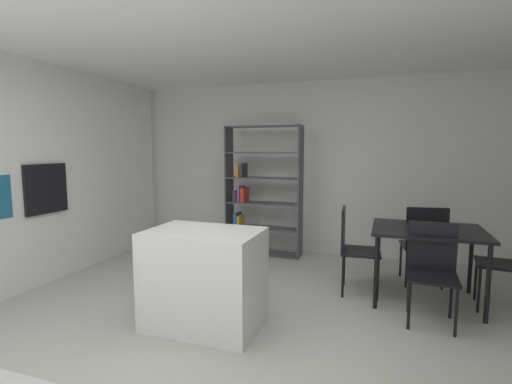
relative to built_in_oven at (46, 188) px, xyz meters
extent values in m
plane|color=beige|center=(2.48, -0.55, -1.15)|extent=(8.74, 8.74, 0.00)
cube|color=white|center=(2.48, -0.55, 1.52)|extent=(6.37, 6.06, 0.06)
cube|color=silver|center=(2.48, 2.45, 0.17)|extent=(6.37, 0.06, 2.64)
cube|color=black|center=(0.00, 0.00, 0.00)|extent=(0.04, 0.57, 0.59)
cylinder|color=#B7BABC|center=(-0.03, 0.00, 0.24)|extent=(0.02, 0.45, 0.02)
cube|color=white|center=(2.27, -0.38, -0.71)|extent=(1.02, 0.69, 0.89)
cube|color=#4C4C51|center=(1.47, 2.05, -0.17)|extent=(0.02, 0.31, 1.97)
cube|color=#4C4C51|center=(2.62, 2.05, -0.17)|extent=(0.02, 0.31, 1.97)
cube|color=#4C4C51|center=(2.04, 2.05, 0.80)|extent=(1.16, 0.31, 0.02)
cube|color=#4C4C51|center=(2.04, 2.05, -1.14)|extent=(1.16, 0.31, 0.02)
cube|color=#4C4C51|center=(2.04, 2.05, -0.75)|extent=(1.12, 0.31, 0.02)
cube|color=#4C4C51|center=(2.04, 2.05, -0.36)|extent=(1.12, 0.31, 0.02)
cube|color=#4C4C51|center=(2.04, 2.05, 0.02)|extent=(1.12, 0.31, 0.02)
cube|color=#4C4C51|center=(2.04, 2.05, 0.41)|extent=(1.12, 0.31, 0.02)
cube|color=#2D6BAD|center=(1.62, 2.05, -0.63)|extent=(0.05, 0.25, 0.20)
cube|color=gold|center=(1.67, 2.05, -0.65)|extent=(0.04, 0.25, 0.16)
cube|color=#38383D|center=(1.61, 2.05, -0.27)|extent=(0.05, 0.25, 0.17)
cube|color=#8E4793|center=(1.67, 2.05, -0.23)|extent=(0.04, 0.25, 0.24)
cube|color=red|center=(1.74, 2.05, -0.24)|extent=(0.06, 0.25, 0.22)
cube|color=orange|center=(1.65, 2.05, 0.12)|extent=(0.05, 0.25, 0.18)
cube|color=#38383D|center=(1.71, 2.05, 0.14)|extent=(0.05, 0.25, 0.21)
cube|color=black|center=(4.24, 0.91, -0.38)|extent=(1.11, 0.89, 0.03)
cylinder|color=black|center=(3.75, 0.52, -0.77)|extent=(0.04, 0.04, 0.76)
cylinder|color=black|center=(4.73, 0.52, -0.77)|extent=(0.04, 0.04, 0.76)
cylinder|color=black|center=(3.75, 1.30, -0.77)|extent=(0.04, 0.04, 0.76)
cylinder|color=black|center=(4.73, 1.30, -0.77)|extent=(0.04, 0.04, 0.76)
cube|color=black|center=(3.57, 0.91, -0.68)|extent=(0.45, 0.48, 0.03)
cube|color=black|center=(3.37, 0.89, -0.43)|extent=(0.06, 0.45, 0.47)
cylinder|color=black|center=(3.76, 0.73, -0.92)|extent=(0.03, 0.03, 0.46)
cylinder|color=black|center=(3.73, 1.12, -0.92)|extent=(0.03, 0.03, 0.46)
cylinder|color=black|center=(3.40, 0.70, -0.92)|extent=(0.03, 0.03, 0.46)
cylinder|color=black|center=(3.37, 1.09, -0.92)|extent=(0.03, 0.03, 0.46)
cube|color=black|center=(4.91, 0.91, -0.68)|extent=(0.46, 0.46, 0.03)
cylinder|color=black|center=(4.75, 1.10, -0.92)|extent=(0.03, 0.03, 0.46)
cylinder|color=black|center=(4.71, 0.76, -0.92)|extent=(0.03, 0.03, 0.46)
cube|color=black|center=(4.24, 0.34, -0.70)|extent=(0.45, 0.47, 0.03)
cube|color=black|center=(4.25, 0.55, -0.46)|extent=(0.44, 0.05, 0.46)
cylinder|color=black|center=(4.04, 0.16, -0.93)|extent=(0.03, 0.03, 0.44)
cylinder|color=black|center=(4.42, 0.14, -0.93)|extent=(0.03, 0.03, 0.44)
cylinder|color=black|center=(4.06, 0.55, -0.93)|extent=(0.03, 0.03, 0.44)
cylinder|color=black|center=(4.43, 0.53, -0.93)|extent=(0.03, 0.03, 0.44)
cube|color=black|center=(4.24, 1.48, -0.70)|extent=(0.51, 0.51, 0.03)
cube|color=black|center=(4.27, 1.26, -0.44)|extent=(0.45, 0.09, 0.49)
cylinder|color=black|center=(4.41, 1.70, -0.93)|extent=(0.03, 0.03, 0.44)
cylinder|color=black|center=(4.02, 1.65, -0.93)|extent=(0.03, 0.03, 0.44)
cylinder|color=black|center=(4.46, 1.30, -0.93)|extent=(0.03, 0.03, 0.44)
cylinder|color=black|center=(4.07, 1.25, -0.93)|extent=(0.03, 0.03, 0.44)
camera|label=1|loc=(3.81, -3.32, 0.47)|focal=26.20mm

